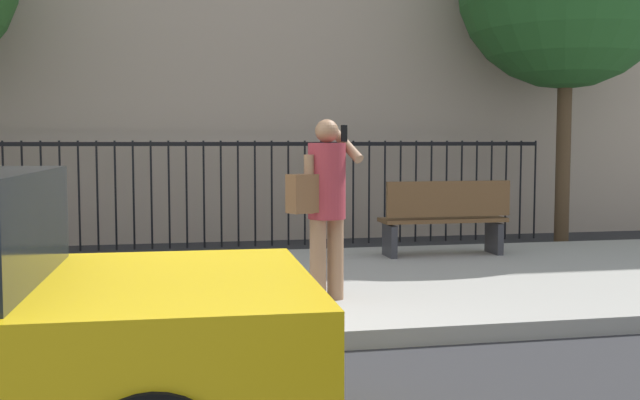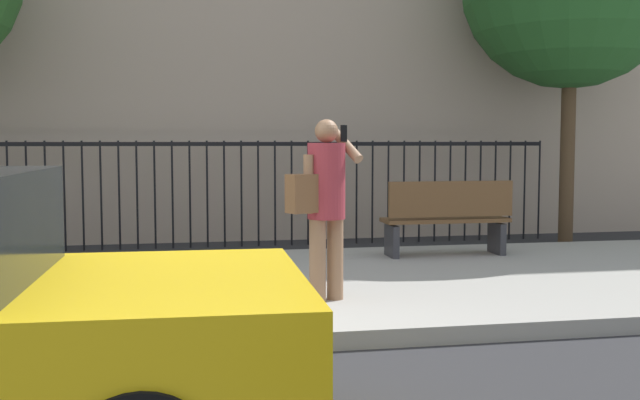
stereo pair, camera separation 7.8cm
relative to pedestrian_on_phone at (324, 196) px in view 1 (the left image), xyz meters
name	(u,v)px [view 1 (the left image)]	position (x,y,z in m)	size (l,w,h in m)	color
ground_plane	(160,362)	(-1.46, -1.12, -1.10)	(60.00, 60.00, 0.00)	#28282B
sidewalk	(161,292)	(-1.46, 1.08, -1.02)	(28.00, 4.40, 0.15)	#9E9B93
iron_fence	(160,180)	(-1.46, 4.78, -0.08)	(12.03, 0.04, 1.60)	black
pedestrian_on_phone	(324,196)	(0.00, 0.00, 0.00)	(0.72, 0.57, 1.64)	#936B4C
street_bench	(445,216)	(2.05, 2.33, -0.45)	(1.60, 0.45, 0.95)	brown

